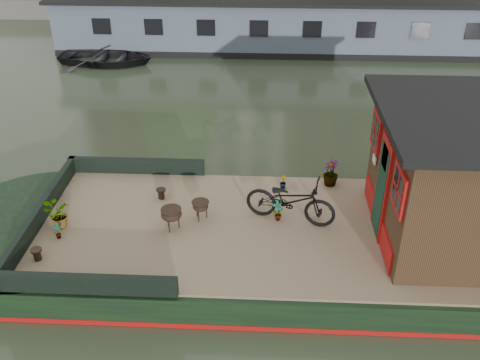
{
  "coord_description": "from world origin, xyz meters",
  "views": [
    {
      "loc": [
        -1.71,
        -8.21,
        6.57
      ],
      "look_at": [
        -2.14,
        0.5,
        1.38
      ],
      "focal_mm": 40.0,
      "sensor_mm": 36.0,
      "label": 1
    }
  ],
  "objects_px": {
    "bicycle": "(290,200)",
    "potted_plant_a": "(278,211)",
    "brazier_front": "(201,210)",
    "dinghy": "(106,54)",
    "brazier_rear": "(172,219)"
  },
  "relations": [
    {
      "from": "brazier_front",
      "to": "dinghy",
      "type": "relative_size",
      "value": 0.11
    },
    {
      "from": "bicycle",
      "to": "potted_plant_a",
      "type": "bearing_deg",
      "value": 109.42
    },
    {
      "from": "brazier_rear",
      "to": "bicycle",
      "type": "bearing_deg",
      "value": 9.89
    },
    {
      "from": "potted_plant_a",
      "to": "brazier_front",
      "type": "bearing_deg",
      "value": -179.19
    },
    {
      "from": "brazier_front",
      "to": "dinghy",
      "type": "bearing_deg",
      "value": 113.87
    },
    {
      "from": "potted_plant_a",
      "to": "brazier_rear",
      "type": "height_order",
      "value": "brazier_rear"
    },
    {
      "from": "potted_plant_a",
      "to": "dinghy",
      "type": "height_order",
      "value": "potted_plant_a"
    },
    {
      "from": "potted_plant_a",
      "to": "dinghy",
      "type": "bearing_deg",
      "value": 120.02
    },
    {
      "from": "bicycle",
      "to": "dinghy",
      "type": "xyz_separation_m",
      "value": [
        -6.56,
        10.95,
        -0.74
      ]
    },
    {
      "from": "brazier_front",
      "to": "potted_plant_a",
      "type": "bearing_deg",
      "value": 0.81
    },
    {
      "from": "bicycle",
      "to": "potted_plant_a",
      "type": "xyz_separation_m",
      "value": [
        -0.23,
        -0.01,
        -0.24
      ]
    },
    {
      "from": "potted_plant_a",
      "to": "dinghy",
      "type": "xyz_separation_m",
      "value": [
        -6.34,
        10.96,
        -0.5
      ]
    },
    {
      "from": "bicycle",
      "to": "brazier_rear",
      "type": "bearing_deg",
      "value": 115.61
    },
    {
      "from": "brazier_front",
      "to": "brazier_rear",
      "type": "height_order",
      "value": "brazier_rear"
    },
    {
      "from": "potted_plant_a",
      "to": "brazier_rear",
      "type": "distance_m",
      "value": 2.01
    }
  ]
}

